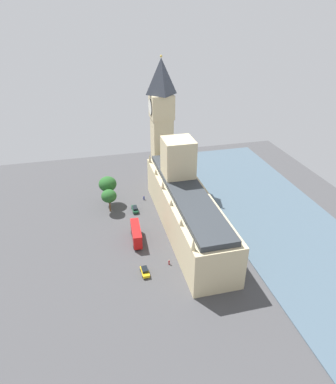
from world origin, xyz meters
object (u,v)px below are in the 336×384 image
Objects in this scene: double_decker_bus_near_tower at (136,233)px; car_yellow_cab_kerbside at (145,271)px; pedestrian_far_end at (144,198)px; street_lamp_corner at (107,192)px; parliament_building at (185,204)px; plane_tree_under_trees at (108,184)px; pedestrian_opposite_hall at (169,262)px; clock_tower at (162,123)px; plane_tree_leading at (109,196)px; car_dark_green_by_river_gate at (135,209)px.

car_yellow_cab_kerbside is (0.23, 15.05, -1.75)m from double_decker_bus_near_tower.
double_decker_bus_near_tower is 6.47× the size of pedestrian_far_end.
street_lamp_corner reaches higher than pedestrian_far_end.
parliament_building is 5.67× the size of plane_tree_under_trees.
pedestrian_opposite_hall is (-6.95, 12.93, -1.96)m from double_decker_bus_near_tower.
clock_tower reaches higher than plane_tree_leading.
plane_tree_leading is at bearing 92.69° from street_lamp_corner.
pedestrian_opposite_hall is at bearing -165.65° from car_yellow_cab_kerbside.
plane_tree_leading is at bearing -82.26° from car_yellow_cab_kerbside.
parliament_building is 26.26m from car_yellow_cab_kerbside.
clock_tower is at bearing -143.47° from plane_tree_leading.
parliament_building is at bearing -162.63° from double_decker_bus_near_tower.
clock_tower reaches higher than pedestrian_opposite_hall.
pedestrian_opposite_hall is 40.26m from street_lamp_corner.
car_yellow_cab_kerbside is 34.79m from plane_tree_leading.
pedestrian_far_end is (-4.46, -7.08, -0.15)m from car_dark_green_by_river_gate.
car_dark_green_by_river_gate is 2.88× the size of pedestrian_far_end.
plane_tree_under_trees reaches higher than pedestrian_opposite_hall.
plane_tree_leading is (22.35, -14.80, -2.19)m from parliament_building.
street_lamp_corner is (6.16, -39.93, 3.49)m from car_yellow_cab_kerbside.
pedestrian_far_end is at bearing -98.47° from pedestrian_opposite_hall.
pedestrian_opposite_hall is at bearing 108.74° from plane_tree_under_trees.
clock_tower is at bearing 52.46° from car_dark_green_by_river_gate.
clock_tower reaches higher than car_dark_green_by_river_gate.
street_lamp_corner is at bearing -72.29° from double_decker_bus_near_tower.
clock_tower is 44.81m from double_decker_bus_near_tower.
pedestrian_far_end is 14.27m from plane_tree_under_trees.
car_dark_green_by_river_gate is 12.31m from street_lamp_corner.
plane_tree_under_trees reaches higher than car_yellow_cab_kerbside.
clock_tower reaches higher than street_lamp_corner.
clock_tower is 7.68× the size of street_lamp_corner.
double_decker_bus_near_tower is at bearing 170.47° from pedestrian_far_end.
double_decker_bus_near_tower is at bearing 107.94° from plane_tree_leading.
plane_tree_under_trees is at bearing -177.56° from street_lamp_corner.
parliament_building is at bearing -127.57° from pedestrian_opposite_hall.
car_yellow_cab_kerbside is at bearing 71.96° from clock_tower.
car_dark_green_by_river_gate is at bearing 134.92° from plane_tree_under_trees.
street_lamp_corner is (13.34, -37.81, 3.71)m from pedestrian_opposite_hall.
pedestrian_far_end is at bearing 57.23° from car_dark_green_by_river_gate.
car_yellow_cab_kerbside is (16.43, 50.44, -23.96)m from clock_tower.
clock_tower is 32.24m from street_lamp_corner.
car_yellow_cab_kerbside is (16.47, 19.12, -7.27)m from parliament_building.
plane_tree_leading reaches higher than street_lamp_corner.
clock_tower is 33.40m from car_dark_green_by_river_gate.
parliament_building is 38.61× the size of pedestrian_opposite_hall.
car_yellow_cab_kerbside is 39.53m from pedestrian_far_end.
double_decker_bus_near_tower is 24.85m from pedestrian_far_end.
street_lamp_corner is (13.05, -1.01, 3.64)m from pedestrian_far_end.
pedestrian_far_end is (9.54, 11.52, -24.11)m from clock_tower.
car_dark_green_by_river_gate reaches higher than pedestrian_far_end.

